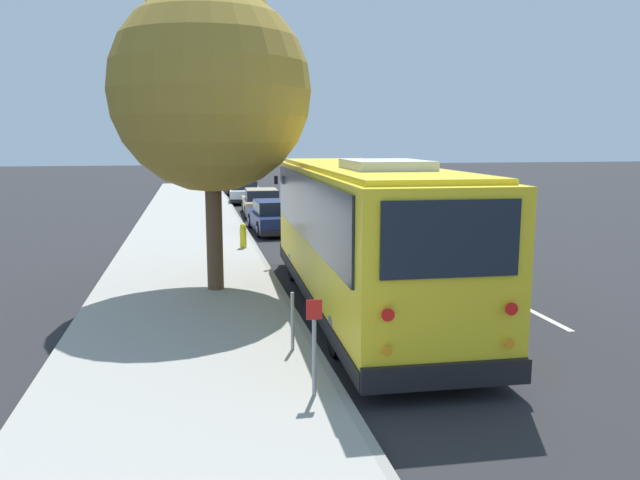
# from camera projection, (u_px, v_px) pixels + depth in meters

# --- Properties ---
(ground_plane) EXTENTS (160.00, 160.00, 0.00)m
(ground_plane) POSITION_uv_depth(u_px,v_px,m) (374.00, 326.00, 12.43)
(ground_plane) COLOR #28282B
(sidewalk_slab) EXTENTS (80.00, 4.32, 0.15)m
(sidewalk_slab) POSITION_uv_depth(u_px,v_px,m) (184.00, 334.00, 11.69)
(sidewalk_slab) COLOR #A3A099
(sidewalk_slab) RESTS_ON ground
(curb_strip) EXTENTS (80.00, 0.14, 0.15)m
(curb_strip) POSITION_uv_depth(u_px,v_px,m) (301.00, 327.00, 12.13)
(curb_strip) COLOR gray
(curb_strip) RESTS_ON ground
(shuttle_bus) EXTENTS (10.55, 2.83, 3.31)m
(shuttle_bus) POSITION_uv_depth(u_px,v_px,m) (362.00, 229.00, 13.44)
(shuttle_bus) COLOR yellow
(shuttle_bus) RESTS_ON ground
(parked_sedan_navy) EXTENTS (4.36, 1.83, 1.28)m
(parked_sedan_navy) POSITION_uv_depth(u_px,v_px,m) (274.00, 217.00, 24.92)
(parked_sedan_navy) COLOR #19234C
(parked_sedan_navy) RESTS_ON ground
(parked_sedan_tan) EXTENTS (4.61, 1.91, 1.28)m
(parked_sedan_tan) POSITION_uv_depth(u_px,v_px,m) (261.00, 203.00, 30.52)
(parked_sedan_tan) COLOR tan
(parked_sedan_tan) RESTS_ON ground
(parked_sedan_white) EXTENTS (4.51, 2.00, 1.31)m
(parked_sedan_white) POSITION_uv_depth(u_px,v_px,m) (245.00, 192.00, 36.65)
(parked_sedan_white) COLOR silver
(parked_sedan_white) RESTS_ON ground
(parked_sedan_maroon) EXTENTS (4.39, 1.80, 1.28)m
(parked_sedan_maroon) POSITION_uv_depth(u_px,v_px,m) (238.00, 185.00, 42.34)
(parked_sedan_maroon) COLOR maroon
(parked_sedan_maroon) RESTS_ON ground
(street_tree) EXTENTS (4.61, 4.61, 7.62)m
(street_tree) POSITION_uv_depth(u_px,v_px,m) (210.00, 78.00, 14.27)
(street_tree) COLOR brown
(street_tree) RESTS_ON sidewalk_slab
(sign_post_near) EXTENTS (0.06, 0.22, 1.37)m
(sign_post_near) POSITION_uv_depth(u_px,v_px,m) (314.00, 346.00, 8.61)
(sign_post_near) COLOR gray
(sign_post_near) RESTS_ON sidewalk_slab
(sign_post_far) EXTENTS (0.06, 0.06, 1.00)m
(sign_post_far) POSITION_uv_depth(u_px,v_px,m) (292.00, 321.00, 10.52)
(sign_post_far) COLOR gray
(sign_post_far) RESTS_ON sidewalk_slab
(fire_hydrant) EXTENTS (0.22, 0.22, 0.81)m
(fire_hydrant) POSITION_uv_depth(u_px,v_px,m) (243.00, 236.00, 20.46)
(fire_hydrant) COLOR gold
(fire_hydrant) RESTS_ON sidewalk_slab
(lane_stripe_mid) EXTENTS (2.40, 0.14, 0.01)m
(lane_stripe_mid) POSITION_uv_depth(u_px,v_px,m) (539.00, 315.00, 13.24)
(lane_stripe_mid) COLOR silver
(lane_stripe_mid) RESTS_ON ground
(lane_stripe_ahead) EXTENTS (2.40, 0.14, 0.01)m
(lane_stripe_ahead) POSITION_uv_depth(u_px,v_px,m) (433.00, 261.00, 19.05)
(lane_stripe_ahead) COLOR silver
(lane_stripe_ahead) RESTS_ON ground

